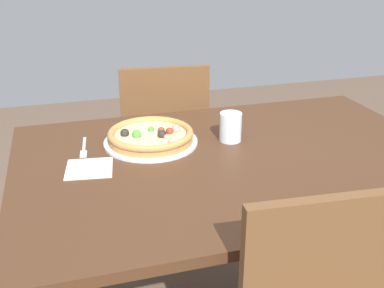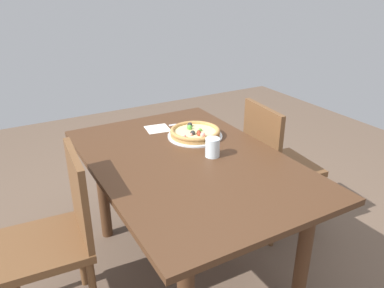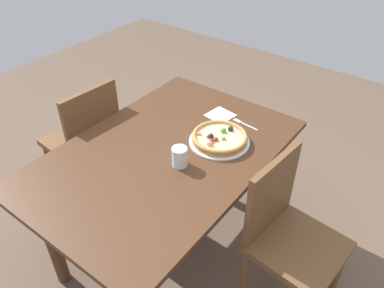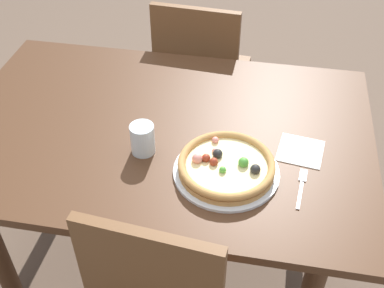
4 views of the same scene
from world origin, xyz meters
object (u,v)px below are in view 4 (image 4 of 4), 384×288
pizza (226,165)px  fork (302,185)px  chair_far (201,75)px  napkin (300,151)px  dining_table (163,150)px  drinking_glass (143,139)px  plate (226,172)px

pizza → fork: size_ratio=1.78×
chair_far → napkin: chair_far is taller
dining_table → drinking_glass: (-0.03, -0.13, 0.16)m
drinking_glass → plate: bearing=-10.8°
chair_far → plate: 0.93m
dining_table → plate: plate is taller
chair_far → fork: (0.45, -0.88, 0.23)m
dining_table → fork: fork is taller
pizza → drinking_glass: (-0.27, 0.05, 0.02)m
dining_table → napkin: 0.48m
plate → pizza: size_ratio=1.10×
dining_table → fork: (0.47, -0.19, 0.11)m
plate → fork: 0.23m
plate → drinking_glass: bearing=169.2°
chair_far → fork: 1.02m
plate → pizza: 0.03m
pizza → fork: pizza is taller
plate → pizza: bearing=139.1°
dining_table → napkin: bearing=-4.7°
fork → dining_table: bearing=73.7°
dining_table → fork: bearing=-22.3°
drinking_glass → napkin: drinking_glass is taller
fork → napkin: (-0.01, 0.15, -0.00)m
drinking_glass → napkin: (0.49, 0.09, -0.05)m
dining_table → pizza: (0.24, -0.18, 0.14)m
fork → chair_far: bearing=32.9°
fork → napkin: size_ratio=1.18×
pizza → drinking_glass: 0.28m
pizza → drinking_glass: size_ratio=2.91×
dining_table → pizza: 0.33m
fork → napkin: bearing=7.8°
pizza → drinking_glass: bearing=169.3°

